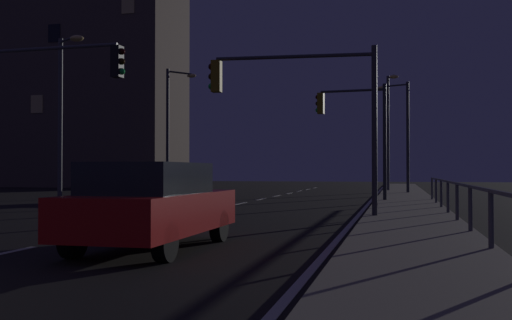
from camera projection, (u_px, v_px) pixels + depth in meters
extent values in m
plane|color=black|center=(216.00, 209.00, 22.35)|extent=(112.00, 112.00, 0.00)
cube|color=gray|center=(408.00, 210.00, 20.76)|extent=(2.62, 77.00, 0.14)
cube|color=silver|center=(0.00, 254.00, 10.19)|extent=(0.14, 2.00, 0.01)
cube|color=silver|center=(110.00, 231.00, 14.08)|extent=(0.14, 2.00, 0.01)
cube|color=silver|center=(172.00, 218.00, 17.97)|extent=(0.14, 2.00, 0.01)
cube|color=silver|center=(212.00, 209.00, 21.86)|extent=(0.14, 2.00, 0.01)
cube|color=silver|center=(240.00, 204.00, 25.76)|extent=(0.14, 2.00, 0.01)
cube|color=silver|center=(261.00, 199.00, 29.65)|extent=(0.14, 2.00, 0.01)
cube|color=silver|center=(276.00, 196.00, 33.54)|extent=(0.14, 2.00, 0.01)
cube|color=silver|center=(289.00, 193.00, 37.43)|extent=(0.14, 2.00, 0.01)
cube|color=silver|center=(299.00, 191.00, 41.33)|extent=(0.14, 2.00, 0.01)
cube|color=silver|center=(308.00, 189.00, 45.22)|extent=(0.14, 2.00, 0.01)
cube|color=silver|center=(315.00, 188.00, 49.11)|extent=(0.14, 2.00, 0.01)
cube|color=silver|center=(369.00, 203.00, 25.98)|extent=(0.14, 53.00, 0.01)
cube|color=#B71414|center=(154.00, 212.00, 10.90)|extent=(1.86, 4.42, 0.70)
cube|color=#1E2328|center=(148.00, 178.00, 10.66)|extent=(1.63, 2.48, 0.55)
cylinder|color=black|center=(145.00, 224.00, 12.45)|extent=(0.23, 0.64, 0.64)
cylinder|color=black|center=(219.00, 226.00, 12.06)|extent=(0.23, 0.64, 0.64)
cylinder|color=black|center=(73.00, 239.00, 9.71)|extent=(0.23, 0.64, 0.64)
cylinder|color=black|center=(165.00, 242.00, 9.33)|extent=(0.23, 0.64, 0.64)
cube|color=black|center=(180.00, 186.00, 30.19)|extent=(1.93, 4.45, 0.70)
cube|color=#1E2328|center=(182.00, 173.00, 30.45)|extent=(1.66, 2.50, 0.55)
cylinder|color=black|center=(185.00, 194.00, 28.62)|extent=(0.24, 0.65, 0.64)
cylinder|color=black|center=(154.00, 193.00, 29.03)|extent=(0.24, 0.65, 0.64)
cylinder|color=black|center=(205.00, 192.00, 31.35)|extent=(0.24, 0.65, 0.64)
cylinder|color=black|center=(176.00, 191.00, 31.75)|extent=(0.24, 0.65, 0.64)
cylinder|color=#2D3033|center=(385.00, 142.00, 26.38)|extent=(0.16, 0.16, 5.12)
cylinder|color=#38383D|center=(352.00, 91.00, 26.86)|extent=(2.86, 0.35, 0.11)
cube|color=olive|center=(321.00, 103.00, 27.30)|extent=(0.31, 0.36, 0.95)
sphere|color=black|center=(317.00, 97.00, 27.35)|extent=(0.20, 0.20, 0.20)
sphere|color=black|center=(318.00, 104.00, 27.35)|extent=(0.20, 0.20, 0.20)
sphere|color=#19D84C|center=(318.00, 110.00, 27.34)|extent=(0.20, 0.20, 0.20)
cylinder|color=#4C4C51|center=(52.00, 48.00, 18.60)|extent=(4.50, 0.26, 0.11)
cube|color=black|center=(117.00, 62.00, 18.01)|extent=(0.29, 0.35, 0.95)
sphere|color=black|center=(122.00, 51.00, 17.97)|extent=(0.20, 0.20, 0.20)
sphere|color=black|center=(122.00, 61.00, 17.97)|extent=(0.20, 0.20, 0.20)
sphere|color=#19D84C|center=(122.00, 71.00, 17.96)|extent=(0.20, 0.20, 0.20)
cylinder|color=#38383D|center=(374.00, 130.00, 17.29)|extent=(0.16, 0.16, 4.91)
cylinder|color=#38383D|center=(294.00, 57.00, 17.72)|extent=(4.68, 0.41, 0.11)
cube|color=olive|center=(216.00, 76.00, 18.10)|extent=(0.30, 0.36, 0.95)
sphere|color=black|center=(211.00, 67.00, 18.13)|extent=(0.20, 0.20, 0.20)
sphere|color=black|center=(211.00, 77.00, 18.12)|extent=(0.20, 0.20, 0.20)
sphere|color=#19D84C|center=(211.00, 86.00, 18.12)|extent=(0.20, 0.20, 0.20)
cylinder|color=#38383D|center=(408.00, 137.00, 35.34)|extent=(0.18, 0.18, 6.53)
cylinder|color=#4C4C51|center=(395.00, 85.00, 35.87)|extent=(1.53, 0.72, 0.10)
ellipsoid|color=#F9D172|center=(382.00, 88.00, 36.35)|extent=(0.56, 0.36, 0.24)
cylinder|color=#4C4C51|center=(60.00, 122.00, 24.26)|extent=(0.18, 0.18, 6.79)
cylinder|color=#38383D|center=(69.00, 39.00, 23.73)|extent=(1.30, 0.98, 0.10)
ellipsoid|color=#F9D172|center=(77.00, 38.00, 23.15)|extent=(0.56, 0.36, 0.24)
cylinder|color=#38383D|center=(168.00, 132.00, 34.98)|extent=(0.18, 0.18, 7.38)
cylinder|color=#2D3033|center=(180.00, 73.00, 35.55)|extent=(1.10, 1.34, 0.10)
ellipsoid|color=#F9D172|center=(192.00, 76.00, 36.05)|extent=(0.56, 0.36, 0.24)
cylinder|color=#4C4C51|center=(388.00, 133.00, 39.36)|extent=(0.18, 0.18, 7.51)
cylinder|color=#38383D|center=(391.00, 77.00, 38.78)|extent=(0.48, 1.26, 0.10)
ellipsoid|color=#F9D172|center=(394.00, 77.00, 38.13)|extent=(0.56, 0.36, 0.24)
cylinder|color=#59595E|center=(491.00, 219.00, 9.96)|extent=(0.09, 0.09, 0.95)
cylinder|color=#59595E|center=(470.00, 209.00, 12.77)|extent=(0.09, 0.09, 0.95)
cylinder|color=#59595E|center=(457.00, 202.00, 15.58)|extent=(0.09, 0.09, 0.95)
cylinder|color=#59595E|center=(448.00, 197.00, 18.40)|extent=(0.09, 0.09, 0.95)
cylinder|color=#59595E|center=(441.00, 193.00, 21.21)|extent=(0.09, 0.09, 0.95)
cylinder|color=#59595E|center=(436.00, 191.00, 24.02)|extent=(0.09, 0.09, 0.95)
cylinder|color=#59595E|center=(432.00, 189.00, 26.83)|extent=(0.09, 0.09, 0.95)
cube|color=slate|center=(463.00, 185.00, 14.19)|extent=(0.06, 26.00, 0.06)
cube|color=brown|center=(65.00, 66.00, 54.34)|extent=(20.86, 8.14, 21.81)
cube|color=#EACC7A|center=(128.00, 4.00, 48.57)|extent=(1.10, 0.06, 1.50)
cube|color=black|center=(54.00, 33.00, 50.07)|extent=(1.10, 0.06, 1.50)
cube|color=#EACC7A|center=(37.00, 104.00, 50.33)|extent=(1.10, 0.06, 1.50)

